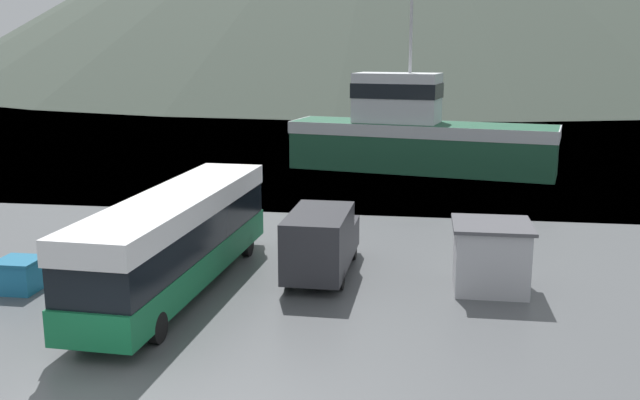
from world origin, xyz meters
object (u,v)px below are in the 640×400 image
Objects in this scene: storage_bin at (20,275)px; delivery_van at (321,240)px; fishing_boat at (417,134)px; dock_kiosk at (491,256)px; tour_bus at (178,236)px.

delivery_van is at bearing 18.15° from storage_bin.
storage_bin is (-12.95, -26.04, -1.86)m from fishing_boat.
fishing_boat is 23.71m from dock_kiosk.
dock_kiosk is at bearing 18.66° from fishing_boat.
storage_bin is at bearing -14.70° from fishing_boat.
delivery_van is 0.33× the size of fishing_boat.
dock_kiosk is (10.47, 1.60, -0.71)m from tour_bus.
fishing_boat reaches higher than storage_bin.
tour_bus is at bearing -5.14° from fishing_boat.
delivery_van is 4.12× the size of storage_bin.
delivery_van is at bearing 173.18° from dock_kiosk.
fishing_boat is 6.75× the size of dock_kiosk.
dock_kiosk is (5.92, -0.71, -0.12)m from delivery_van.
dock_kiosk is at bearing 9.09° from storage_bin.
storage_bin is 16.01m from dock_kiosk.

